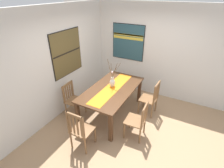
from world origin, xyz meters
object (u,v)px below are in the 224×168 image
object	(u,v)px
chair_2	(151,98)
painting_on_side_wall	(128,42)
dining_table	(112,92)
chair_3	(80,130)
centerpiece_vase	(112,82)
chair_0	(138,120)
painting_on_back_wall	(67,53)
chair_1	(73,99)

from	to	relation	value
chair_2	painting_on_side_wall	bearing A→B (deg)	47.67
dining_table	chair_3	bearing A→B (deg)	179.42
dining_table	centerpiece_vase	xyz separation A→B (m)	(0.08, 0.03, 0.25)
chair_3	chair_0	bearing A→B (deg)	-46.97
centerpiece_vase	chair_0	distance (m)	1.17
centerpiece_vase	painting_on_back_wall	distance (m)	1.36
painting_on_back_wall	dining_table	bearing A→B (deg)	-83.36
centerpiece_vase	chair_3	xyz separation A→B (m)	(-1.39, -0.02, -0.43)
dining_table	painting_on_side_wall	size ratio (longest dim) A/B	1.76
dining_table	centerpiece_vase	size ratio (longest dim) A/B	2.68
chair_0	painting_on_side_wall	distance (m)	2.55
chair_2	chair_3	size ratio (longest dim) A/B	0.99
chair_0	chair_1	xyz separation A→B (m)	(-0.02, 1.77, 0.01)
painting_on_back_wall	painting_on_side_wall	distance (m)	1.92
centerpiece_vase	chair_1	world-z (taller)	centerpiece_vase
chair_0	painting_on_side_wall	bearing A→B (deg)	29.93
centerpiece_vase	painting_on_side_wall	distance (m)	1.60
centerpiece_vase	chair_0	xyz separation A→B (m)	(-0.55, -0.92, -0.46)
chair_2	chair_3	world-z (taller)	chair_3
dining_table	chair_3	distance (m)	1.33
chair_2	chair_3	xyz separation A→B (m)	(-1.80, 0.90, 0.00)
chair_3	painting_on_side_wall	world-z (taller)	painting_on_side_wall
dining_table	painting_on_back_wall	xyz separation A→B (m)	(-0.14, 1.22, 0.87)
dining_table	chair_0	bearing A→B (deg)	-117.99
painting_on_side_wall	chair_3	bearing A→B (deg)	-174.94
centerpiece_vase	chair_3	bearing A→B (deg)	-179.21
chair_0	chair_2	world-z (taller)	chair_2
chair_1	chair_2	xyz separation A→B (m)	(0.98, -1.76, 0.01)
chair_3	painting_on_side_wall	size ratio (longest dim) A/B	0.89
centerpiece_vase	dining_table	bearing A→B (deg)	-157.58
chair_1	painting_on_side_wall	xyz separation A→B (m)	(2.03, -0.61, 1.07)
chair_1	painting_on_side_wall	distance (m)	2.37
chair_3	painting_on_back_wall	world-z (taller)	painting_on_back_wall
chair_2	chair_3	bearing A→B (deg)	153.48
chair_0	chair_3	bearing A→B (deg)	133.03
painting_on_side_wall	painting_on_back_wall	bearing A→B (deg)	150.34
centerpiece_vase	chair_0	world-z (taller)	centerpiece_vase
dining_table	painting_on_back_wall	size ratio (longest dim) A/B	1.67
chair_0	painting_on_side_wall	size ratio (longest dim) A/B	0.82
chair_0	chair_2	size ratio (longest dim) A/B	0.94
chair_3	chair_2	bearing A→B (deg)	-26.52
painting_on_back_wall	chair_3	bearing A→B (deg)	-134.23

